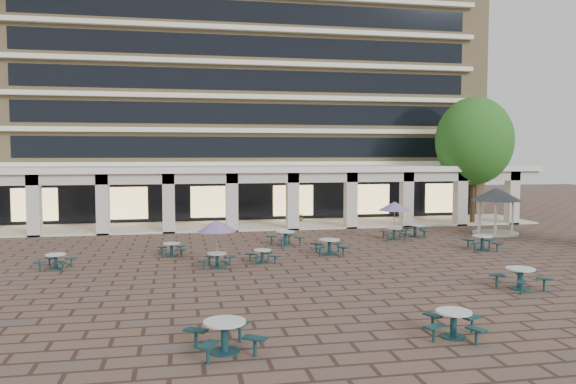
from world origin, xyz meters
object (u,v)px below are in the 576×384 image
Objects in this scene: picnic_table_2 at (454,322)px; picnic_table_3 at (520,277)px; picnic_table_1 at (225,334)px; planter_left at (237,224)px; gazebo at (496,199)px; planter_right at (301,223)px.

picnic_table_3 is at bearing 65.71° from picnic_table_2.
picnic_table_1 is 24.05m from planter_left.
picnic_table_1 reaches higher than picnic_table_3.
picnic_table_1 is at bearing -96.33° from planter_left.
gazebo reaches higher than planter_left.
picnic_table_3 is at bearing -63.93° from planter_left.
planter_left is (-3.98, 23.90, -0.02)m from picnic_table_2.
planter_right is at bearing 89.97° from picnic_table_3.
gazebo is 17.49m from planter_left.
picnic_table_2 is 23.91m from planter_right.
gazebo is (7.29, 13.86, 1.80)m from picnic_table_3.
picnic_table_1 is 24.97m from planter_right.
picnic_table_2 is 22.66m from gazebo.
gazebo is (19.26, 18.72, 1.78)m from picnic_table_1.
picnic_table_3 is 19.61m from planter_right.
gazebo is (12.62, 18.72, 1.83)m from picnic_table_2.
picnic_table_2 is at bearing -91.43° from planter_right.
picnic_table_1 is 6.63m from picnic_table_2.
planter_left reaches higher than planter_right.
planter_left reaches higher than picnic_table_1.
planter_left is (-16.60, 5.18, -1.85)m from gazebo.
picnic_table_2 is at bearing -12.31° from picnic_table_1.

